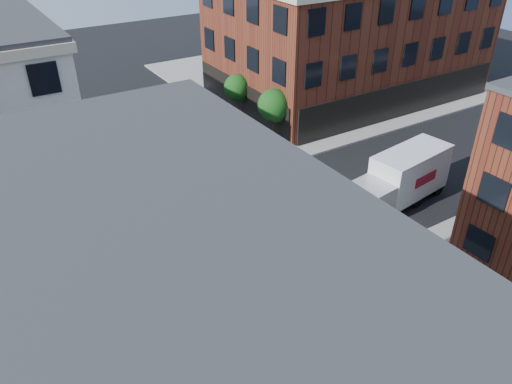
{
  "coord_description": "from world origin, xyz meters",
  "views": [
    {
      "loc": [
        -14.27,
        -21.98,
        18.42
      ],
      "look_at": [
        -0.36,
        0.23,
        2.5
      ],
      "focal_mm": 35.0,
      "sensor_mm": 36.0,
      "label": 1
    }
  ],
  "objects": [
    {
      "name": "traffic_cone",
      "position": [
        -4.04,
        -4.82,
        0.36
      ],
      "size": [
        0.53,
        0.53,
        0.74
      ],
      "rotation": [
        0.0,
        0.0,
        -0.43
      ],
      "color": "#D33D09",
      "rests_on": "ground"
    },
    {
      "name": "box_truck",
      "position": [
        9.46,
        -2.62,
        1.92
      ],
      "size": [
        8.34,
        3.49,
        3.69
      ],
      "rotation": [
        0.0,
        0.0,
        0.13
      ],
      "color": "silver",
      "rests_on": "ground"
    },
    {
      "name": "tree_near",
      "position": [
        7.56,
        9.98,
        3.16
      ],
      "size": [
        2.69,
        2.69,
        4.49
      ],
      "color": "black",
      "rests_on": "ground"
    },
    {
      "name": "building_ne",
      "position": [
        20.5,
        16.0,
        6.0
      ],
      "size": [
        25.0,
        16.0,
        12.0
      ],
      "primitive_type": "cube",
      "color": "#4D1D13",
      "rests_on": "ground"
    },
    {
      "name": "sidewalk_ne",
      "position": [
        21.0,
        21.0,
        0.07
      ],
      "size": [
        30.0,
        30.0,
        0.15
      ],
      "primitive_type": "cube",
      "color": "gray",
      "rests_on": "ground"
    },
    {
      "name": "signal_pole",
      "position": [
        -6.72,
        -6.68,
        2.86
      ],
      "size": [
        1.29,
        1.24,
        4.6
      ],
      "color": "black",
      "rests_on": "ground"
    },
    {
      "name": "tree_far",
      "position": [
        7.56,
        15.98,
        2.87
      ],
      "size": [
        2.43,
        2.43,
        4.07
      ],
      "color": "black",
      "rests_on": "ground"
    },
    {
      "name": "ground",
      "position": [
        0.0,
        0.0,
        0.0
      ],
      "size": [
        120.0,
        120.0,
        0.0
      ],
      "primitive_type": "plane",
      "color": "black",
      "rests_on": "ground"
    }
  ]
}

